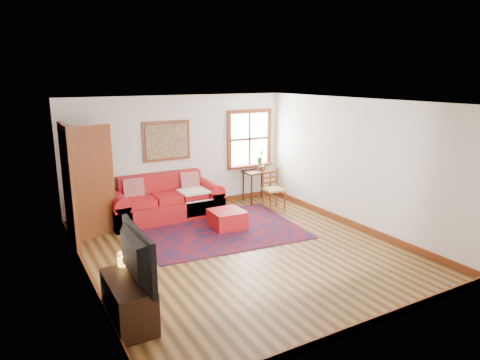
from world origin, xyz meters
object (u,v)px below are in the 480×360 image
media_cabinet (129,301)px  side_table (257,176)px  red_leather_sofa (165,204)px  red_ottoman (227,219)px  ladder_back_chair (273,187)px

media_cabinet → side_table: bearing=42.0°
red_leather_sofa → red_ottoman: red_leather_sofa is taller
red_leather_sofa → media_cabinet: bearing=-116.2°
red_ottoman → media_cabinet: media_cabinet is taller
red_leather_sofa → ladder_back_chair: bearing=-13.6°
red_ottoman → media_cabinet: bearing=-135.7°
ladder_back_chair → red_leather_sofa: bearing=166.4°
ladder_back_chair → media_cabinet: ladder_back_chair is taller
red_leather_sofa → media_cabinet: size_ratio=2.32×
red_leather_sofa → side_table: size_ratio=3.13×
media_cabinet → red_leather_sofa: bearing=63.8°
red_ottoman → ladder_back_chair: 1.63m
ladder_back_chair → red_ottoman: bearing=-157.2°
red_ottoman → side_table: bearing=43.1°
side_table → media_cabinet: size_ratio=0.74×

